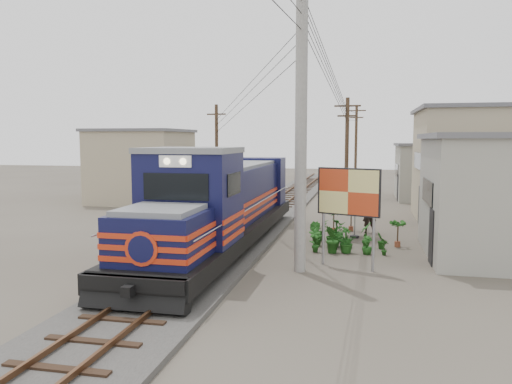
% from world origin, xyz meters
% --- Properties ---
extents(ground, '(120.00, 120.00, 0.00)m').
position_xyz_m(ground, '(0.00, 0.00, 0.00)').
color(ground, '#473F35').
rests_on(ground, ground).
extents(ballast, '(3.60, 70.00, 0.16)m').
position_xyz_m(ballast, '(0.00, 10.00, 0.08)').
color(ballast, '#595651').
rests_on(ballast, ground).
extents(track, '(1.15, 70.00, 0.12)m').
position_xyz_m(track, '(0.00, 10.00, 0.26)').
color(track, '#51331E').
rests_on(track, ground).
extents(locomotive, '(3.02, 16.42, 4.07)m').
position_xyz_m(locomotive, '(0.00, 2.22, 1.77)').
color(locomotive, black).
rests_on(locomotive, ground).
extents(utility_pole_main, '(0.40, 0.40, 10.00)m').
position_xyz_m(utility_pole_main, '(3.50, -0.50, 5.00)').
color(utility_pole_main, '#9E9B93').
rests_on(utility_pole_main, ground).
extents(wooden_pole_mid, '(1.60, 0.24, 7.00)m').
position_xyz_m(wooden_pole_mid, '(4.50, 14.00, 3.68)').
color(wooden_pole_mid, '#4C3826').
rests_on(wooden_pole_mid, ground).
extents(wooden_pole_far, '(1.60, 0.24, 7.50)m').
position_xyz_m(wooden_pole_far, '(4.80, 28.00, 3.93)').
color(wooden_pole_far, '#4C3826').
rests_on(wooden_pole_far, ground).
extents(wooden_pole_left, '(1.60, 0.24, 7.00)m').
position_xyz_m(wooden_pole_left, '(-5.00, 18.00, 3.68)').
color(wooden_pole_left, '#4C3826').
rests_on(wooden_pole_left, ground).
extents(power_lines, '(9.65, 19.00, 3.30)m').
position_xyz_m(power_lines, '(-0.14, 8.49, 7.56)').
color(power_lines, black).
rests_on(power_lines, ground).
extents(shophouse_mid, '(8.40, 7.35, 6.20)m').
position_xyz_m(shophouse_mid, '(12.50, 12.00, 3.11)').
color(shophouse_mid, tan).
rests_on(shophouse_mid, ground).
extents(shophouse_back, '(6.30, 6.30, 4.20)m').
position_xyz_m(shophouse_back, '(11.00, 22.00, 2.11)').
color(shophouse_back, gray).
rests_on(shophouse_back, ground).
extents(shophouse_left, '(6.30, 6.30, 5.20)m').
position_xyz_m(shophouse_left, '(-10.00, 16.00, 2.61)').
color(shophouse_left, tan).
rests_on(shophouse_left, ground).
extents(billboard, '(2.16, 0.91, 3.50)m').
position_xyz_m(billboard, '(5.06, 0.28, 2.58)').
color(billboard, '#99999E').
rests_on(billboard, ground).
extents(market_umbrella, '(2.23, 2.23, 2.29)m').
position_xyz_m(market_umbrella, '(5.21, 5.83, 2.01)').
color(market_umbrella, black).
rests_on(market_umbrella, ground).
extents(vendor, '(0.74, 0.56, 1.83)m').
position_xyz_m(vendor, '(5.86, 7.15, 0.92)').
color(vendor, black).
rests_on(vendor, ground).
extents(plant_nursery, '(3.50, 3.32, 1.11)m').
position_xyz_m(plant_nursery, '(4.50, 3.61, 0.48)').
color(plant_nursery, '#1C5117').
rests_on(plant_nursery, ground).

